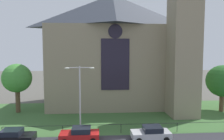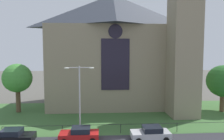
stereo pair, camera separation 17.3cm
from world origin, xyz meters
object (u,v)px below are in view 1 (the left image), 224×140
object	(u,v)px
streetlamp_near	(80,91)
parked_car_silver	(151,133)
tree_right_far	(223,81)
tree_left_far	(17,78)
parked_car_black	(13,137)
church_building	(117,49)
parked_car_red	(80,134)

from	to	relation	value
streetlamp_near	parked_car_silver	world-z (taller)	streetlamp_near
tree_right_far	streetlamp_near	distance (m)	23.61
tree_left_far	parked_car_black	bearing A→B (deg)	-71.26
church_building	tree_right_far	distance (m)	18.32
tree_left_far	streetlamp_near	bearing A→B (deg)	-42.64
parked_car_black	parked_car_silver	bearing A→B (deg)	0.77
tree_right_far	parked_car_silver	xyz separation A→B (m)	(-14.31, -10.12, -4.21)
tree_left_far	streetlamp_near	world-z (taller)	streetlamp_near
parked_car_red	parked_car_silver	bearing A→B (deg)	178.06
parked_car_red	church_building	bearing A→B (deg)	-109.42
church_building	tree_right_far	world-z (taller)	church_building
parked_car_silver	parked_car_black	bearing A→B (deg)	-1.59
parked_car_black	parked_car_silver	world-z (taller)	same
parked_car_silver	tree_right_far	bearing A→B (deg)	-146.01
tree_right_far	parked_car_black	xyz separation A→B (m)	(-28.92, -10.05, -4.21)
parked_car_black	parked_car_red	bearing A→B (deg)	2.45
tree_right_far	parked_car_silver	bearing A→B (deg)	-144.71
tree_right_far	tree_left_far	distance (m)	32.96
streetlamp_near	parked_car_silver	size ratio (longest dim) A/B	1.89
parked_car_red	parked_car_black	bearing A→B (deg)	1.24
church_building	tree_right_far	size ratio (longest dim) A/B	3.44
tree_right_far	parked_car_black	distance (m)	30.91
tree_right_far	parked_car_black	world-z (taller)	tree_right_far
tree_left_far	tree_right_far	bearing A→B (deg)	-2.97
church_building	parked_car_silver	bearing A→B (deg)	-81.65
church_building	parked_car_red	world-z (taller)	church_building
tree_left_far	parked_car_black	distance (m)	13.28
church_building	streetlamp_near	size ratio (longest dim) A/B	3.24
church_building	tree_left_far	distance (m)	17.44
church_building	parked_car_black	distance (m)	22.07
tree_right_far	streetlamp_near	world-z (taller)	streetlamp_near
parked_car_black	tree_right_far	bearing A→B (deg)	20.22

